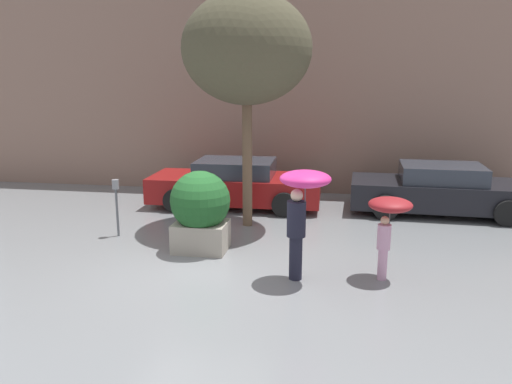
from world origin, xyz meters
The scene contains 9 objects.
ground_plane centered at (0.00, 0.00, 0.00)m, with size 40.00×40.00×0.00m, color slate.
building_facade centered at (0.00, 6.50, 3.00)m, with size 18.00×0.30×6.00m.
planter_box centered at (-0.20, 0.91, 0.83)m, with size 1.16×1.16×1.58m.
person_adult centered at (1.83, -0.25, 1.41)m, with size 0.83×0.83×1.86m.
person_child centered at (3.23, 0.04, 1.11)m, with size 0.71×0.71×1.39m.
parked_car_near centered at (-0.25, 4.48, 0.58)m, with size 4.44×2.04×1.22m.
parked_car_far centered at (4.92, 4.58, 0.58)m, with size 4.41×2.13×1.22m.
street_tree centered at (0.38, 2.75, 3.88)m, with size 2.79×2.79×5.09m.
parking_meter centered at (-2.19, 1.50, 0.88)m, with size 0.14×0.14×1.23m.
Camera 1 is at (2.37, -8.08, 3.27)m, focal length 35.00 mm.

